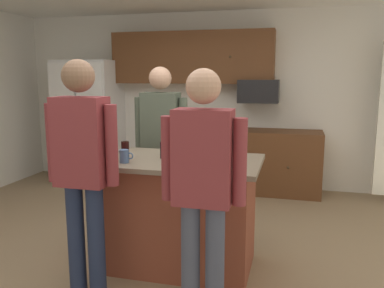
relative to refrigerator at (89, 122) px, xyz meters
name	(u,v)px	position (x,y,z in m)	size (l,w,h in m)	color
floor	(162,262)	(2.00, -2.38, -0.95)	(7.04, 7.04, 0.00)	#937A5B
back_wall	(221,100)	(2.00, 0.42, 0.35)	(6.40, 0.10, 2.60)	white
cabinet_run_upper	(192,58)	(1.60, 0.22, 0.98)	(2.40, 0.38, 0.75)	brown
cabinet_run_lower	(257,161)	(2.60, 0.10, -0.50)	(1.80, 0.63, 0.90)	brown
refrigerator	(89,122)	(0.00, 0.00, 0.00)	(0.90, 0.76, 1.89)	white
microwave_over_range	(259,91)	(2.60, 0.12, 0.50)	(0.56, 0.40, 0.32)	black
kitchen_island	(183,213)	(2.20, -2.38, -0.46)	(1.32, 0.85, 0.97)	brown
person_guest_by_door	(203,180)	(2.54, -3.11, 0.05)	(0.57, 0.23, 1.72)	#4C5166
person_elder_center	(161,138)	(1.76, -1.68, 0.08)	(0.57, 0.23, 1.76)	#383842
person_guest_left	(82,162)	(1.60, -3.00, 0.10)	(0.57, 0.24, 1.79)	#232D4C
glass_short_whisky	(164,150)	(2.03, -2.37, 0.09)	(0.07, 0.07, 0.14)	black
tumbler_amber	(125,151)	(1.72, -2.50, 0.10)	(0.07, 0.07, 0.15)	black
mug_blue_stoneware	(125,156)	(1.77, -2.62, 0.08)	(0.12, 0.08, 0.11)	#4C6B99
serving_tray	(198,156)	(2.31, -2.31, 0.04)	(0.44, 0.30, 0.04)	#B7B7BC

